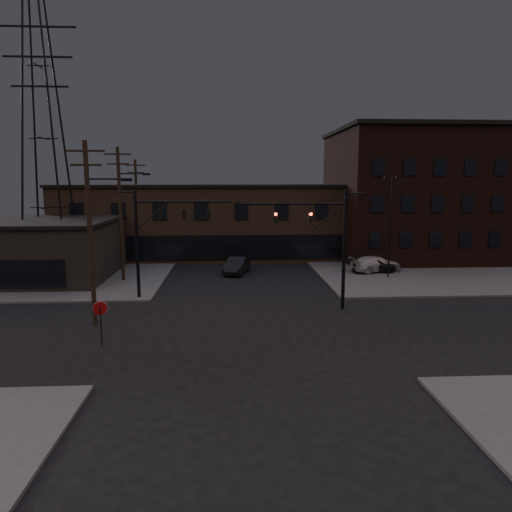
{
  "coord_description": "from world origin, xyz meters",
  "views": [
    {
      "loc": [
        -1.15,
        -25.48,
        8.67
      ],
      "look_at": [
        0.62,
        5.92,
        3.5
      ],
      "focal_mm": 32.0,
      "sensor_mm": 36.0,
      "label": 1
    }
  ],
  "objects_px": {
    "stop_sign": "(100,313)",
    "parked_car_lot_a": "(373,265)",
    "traffic_signal_far": "(154,232)",
    "parked_car_lot_b": "(376,264)",
    "car_crossing": "(237,265)",
    "traffic_signal_near": "(328,238)"
  },
  "relations": [
    {
      "from": "stop_sign",
      "to": "parked_car_lot_a",
      "type": "distance_m",
      "value": 27.31
    },
    {
      "from": "traffic_signal_far",
      "to": "parked_car_lot_b",
      "type": "distance_m",
      "value": 21.56
    },
    {
      "from": "parked_car_lot_b",
      "to": "car_crossing",
      "type": "xyz_separation_m",
      "value": [
        -13.2,
        0.64,
        -0.11
      ]
    },
    {
      "from": "traffic_signal_near",
      "to": "parked_car_lot_a",
      "type": "xyz_separation_m",
      "value": [
        6.96,
        11.75,
        -4.06
      ]
    },
    {
      "from": "traffic_signal_near",
      "to": "parked_car_lot_a",
      "type": "height_order",
      "value": "traffic_signal_near"
    },
    {
      "from": "parked_car_lot_b",
      "to": "car_crossing",
      "type": "distance_m",
      "value": 13.21
    },
    {
      "from": "traffic_signal_near",
      "to": "traffic_signal_far",
      "type": "bearing_deg",
      "value": 163.83
    },
    {
      "from": "traffic_signal_far",
      "to": "parked_car_lot_a",
      "type": "xyz_separation_m",
      "value": [
        19.03,
        8.25,
        -4.14
      ]
    },
    {
      "from": "traffic_signal_near",
      "to": "parked_car_lot_b",
      "type": "bearing_deg",
      "value": 58.74
    },
    {
      "from": "traffic_signal_near",
      "to": "stop_sign",
      "type": "xyz_separation_m",
      "value": [
        -13.36,
        -6.49,
        -3.09
      ]
    },
    {
      "from": "traffic_signal_near",
      "to": "parked_car_lot_b",
      "type": "xyz_separation_m",
      "value": [
        7.3,
        12.02,
        -4.04
      ]
    },
    {
      "from": "parked_car_lot_a",
      "to": "parked_car_lot_b",
      "type": "bearing_deg",
      "value": -53.08
    },
    {
      "from": "traffic_signal_far",
      "to": "parked_car_lot_b",
      "type": "xyz_separation_m",
      "value": [
        19.37,
        8.52,
        -4.12
      ]
    },
    {
      "from": "car_crossing",
      "to": "parked_car_lot_b",
      "type": "bearing_deg",
      "value": 12.54
    },
    {
      "from": "parked_car_lot_a",
      "to": "car_crossing",
      "type": "height_order",
      "value": "parked_car_lot_a"
    },
    {
      "from": "parked_car_lot_b",
      "to": "stop_sign",
      "type": "bearing_deg",
      "value": 113.0
    },
    {
      "from": "traffic_signal_far",
      "to": "parked_car_lot_a",
      "type": "distance_m",
      "value": 21.15
    },
    {
      "from": "car_crossing",
      "to": "stop_sign",
      "type": "bearing_deg",
      "value": -95.96
    },
    {
      "from": "traffic_signal_far",
      "to": "stop_sign",
      "type": "relative_size",
      "value": 3.23
    },
    {
      "from": "traffic_signal_near",
      "to": "traffic_signal_far",
      "type": "distance_m",
      "value": 12.57
    },
    {
      "from": "parked_car_lot_b",
      "to": "parked_car_lot_a",
      "type": "bearing_deg",
      "value": 109.93
    },
    {
      "from": "stop_sign",
      "to": "parked_car_lot_a",
      "type": "relative_size",
      "value": 0.58
    }
  ]
}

